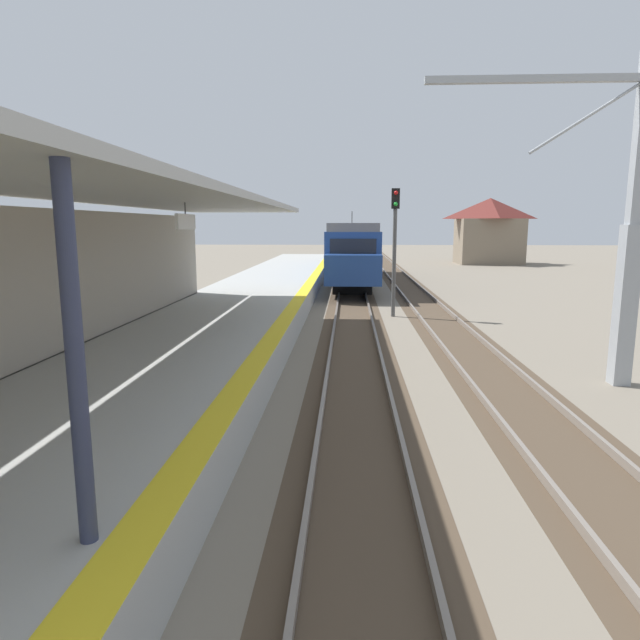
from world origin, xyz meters
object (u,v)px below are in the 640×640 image
(catenary_pylon_far_side, at_px, (619,231))
(rail_signal_post, at_px, (395,239))
(approaching_train, at_px, (352,250))
(distant_trackside_house, at_px, (489,230))

(catenary_pylon_far_side, bearing_deg, rail_signal_post, 113.96)
(approaching_train, height_order, distant_trackside_house, distant_trackside_house)
(rail_signal_post, distance_m, catenary_pylon_far_side, 10.55)
(approaching_train, bearing_deg, rail_signal_post, -83.17)
(approaching_train, distance_m, distant_trackside_house, 23.55)
(approaching_train, xyz_separation_m, rail_signal_post, (1.64, -13.72, 1.02))
(rail_signal_post, xyz_separation_m, distant_trackside_house, (11.97, 32.91, 0.14))
(distant_trackside_house, bearing_deg, catenary_pylon_far_side, -100.24)
(approaching_train, distance_m, catenary_pylon_far_side, 24.14)
(approaching_train, relative_size, rail_signal_post, 3.77)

